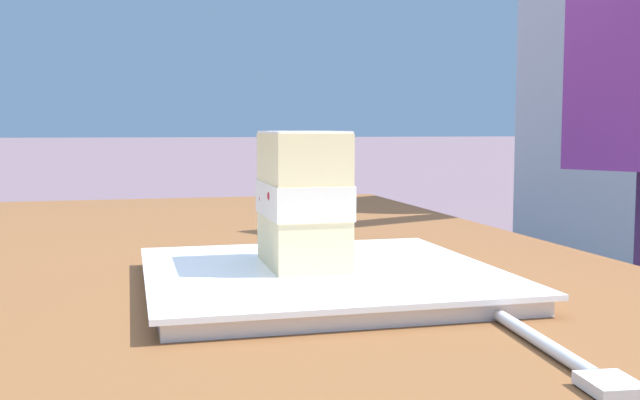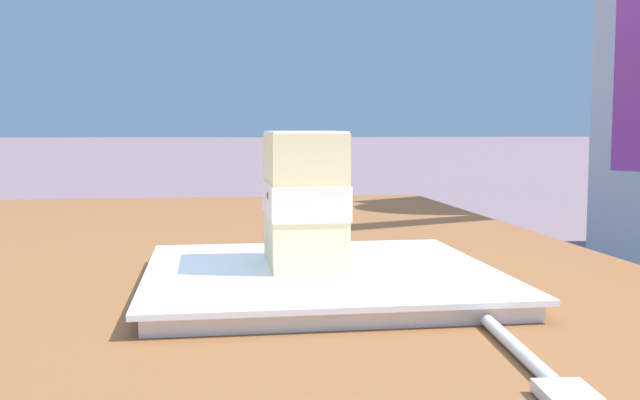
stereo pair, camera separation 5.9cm
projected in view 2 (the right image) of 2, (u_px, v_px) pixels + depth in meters
name	position (u px, v px, depth m)	size (l,w,h in m)	color
patio_table	(181.00, 400.00, 0.61)	(1.59, 0.83, 0.73)	brown
dessert_plate	(320.00, 278.00, 0.60)	(0.27, 0.27, 0.02)	white
cake_slice	(304.00, 199.00, 0.60)	(0.10, 0.07, 0.11)	beige
dessert_fork	(526.00, 357.00, 0.40)	(0.17, 0.03, 0.01)	silver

